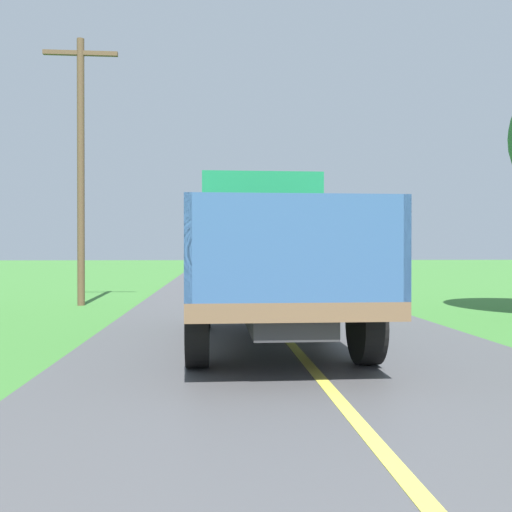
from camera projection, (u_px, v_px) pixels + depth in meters
name	position (u px, v px, depth m)	size (l,w,h in m)	color
banana_truck_near	(265.00, 253.00, 9.19)	(2.38, 5.82, 2.80)	#2D2D30
utility_pole_roadside	(81.00, 162.00, 15.12)	(2.03, 0.20, 7.40)	brown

